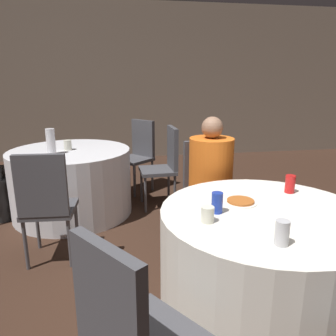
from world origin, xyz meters
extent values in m
plane|color=#382319|center=(0.00, 0.00, 0.00)|extent=(16.00, 16.00, 0.00)
cube|color=#7A6B5B|center=(0.00, 4.47, 1.40)|extent=(16.00, 0.06, 2.80)
cylinder|color=white|center=(-0.02, -0.14, 0.36)|extent=(1.25, 1.25, 0.73)
cylinder|color=silver|center=(-1.36, 1.81, 0.36)|extent=(1.30, 1.30, 0.73)
cube|color=#47474C|center=(-0.93, -0.79, 0.70)|extent=(0.26, 0.34, 0.49)
cube|color=#47474C|center=(-0.07, 0.81, 0.44)|extent=(0.42, 0.42, 0.04)
cube|color=#47474C|center=(-0.08, 0.99, 0.70)|extent=(0.38, 0.07, 0.49)
cylinder|color=#4C4C51|center=(0.11, 0.65, 0.21)|extent=(0.03, 0.03, 0.42)
cylinder|color=#4C4C51|center=(-0.23, 0.63, 0.21)|extent=(0.03, 0.03, 0.42)
cylinder|color=#4C4C51|center=(0.09, 0.99, 0.21)|extent=(0.03, 0.03, 0.42)
cylinder|color=#4C4C51|center=(-0.25, 0.97, 0.21)|extent=(0.03, 0.03, 0.42)
cube|color=#47474C|center=(-1.42, 0.84, 0.44)|extent=(0.42, 0.42, 0.04)
cube|color=#47474C|center=(-1.43, 0.66, 0.70)|extent=(0.38, 0.07, 0.49)
cylinder|color=#4C4C51|center=(-1.58, 1.02, 0.21)|extent=(0.03, 0.03, 0.42)
cylinder|color=#4C4C51|center=(-1.24, 1.00, 0.21)|extent=(0.03, 0.03, 0.42)
cylinder|color=#4C4C51|center=(-1.60, 0.68, 0.21)|extent=(0.03, 0.03, 0.42)
cylinder|color=#4C4C51|center=(-1.26, 0.66, 0.21)|extent=(0.03, 0.03, 0.42)
cube|color=#47474C|center=(-0.62, 2.44, 0.44)|extent=(0.56, 0.56, 0.04)
cube|color=#47474C|center=(-0.49, 2.56, 0.70)|extent=(0.29, 0.32, 0.49)
cylinder|color=#4C4C51|center=(-0.64, 2.20, 0.21)|extent=(0.03, 0.03, 0.42)
cylinder|color=#4C4C51|center=(-0.86, 2.46, 0.21)|extent=(0.03, 0.03, 0.42)
cylinder|color=#4C4C51|center=(-0.38, 2.42, 0.21)|extent=(0.03, 0.03, 0.42)
cylinder|color=#4C4C51|center=(-0.60, 2.68, 0.21)|extent=(0.03, 0.03, 0.42)
cube|color=#47474C|center=(-0.39, 1.85, 0.44)|extent=(0.42, 0.42, 0.04)
cube|color=#47474C|center=(-0.21, 1.86, 0.70)|extent=(0.07, 0.38, 0.49)
cylinder|color=#4C4C51|center=(-0.55, 1.67, 0.21)|extent=(0.03, 0.03, 0.42)
cylinder|color=#4C4C51|center=(-0.57, 2.01, 0.21)|extent=(0.03, 0.03, 0.42)
cylinder|color=#4C4C51|center=(-0.21, 1.69, 0.21)|extent=(0.03, 0.03, 0.42)
cylinder|color=#4C4C51|center=(-0.23, 2.03, 0.21)|extent=(0.03, 0.03, 0.42)
cylinder|color=black|center=(-0.06, 0.59, 0.23)|extent=(0.24, 0.24, 0.46)
cube|color=black|center=(-0.06, 0.70, 0.51)|extent=(0.37, 0.34, 0.12)
cylinder|color=orange|center=(-0.07, 0.81, 0.73)|extent=(0.38, 0.38, 0.54)
sphere|color=#997056|center=(-0.07, 0.81, 1.09)|extent=(0.18, 0.18, 0.18)
cylinder|color=#282828|center=(-2.11, 1.75, 0.23)|extent=(0.24, 0.24, 0.46)
cylinder|color=white|center=(-0.11, 0.02, 0.73)|extent=(0.20, 0.20, 0.01)
cylinder|color=#B25B23|center=(-0.11, 0.02, 0.74)|extent=(0.17, 0.17, 0.01)
cylinder|color=red|center=(0.29, 0.14, 0.79)|extent=(0.07, 0.07, 0.12)
cylinder|color=silver|center=(-0.13, -0.52, 0.79)|extent=(0.07, 0.07, 0.12)
cylinder|color=#1E38A5|center=(-0.31, -0.11, 0.79)|extent=(0.07, 0.07, 0.12)
cylinder|color=silver|center=(-0.40, -0.22, 0.77)|extent=(0.07, 0.07, 0.09)
cylinder|color=white|center=(-1.51, 1.63, 0.86)|extent=(0.09, 0.09, 0.26)
cylinder|color=silver|center=(-1.37, 1.81, 0.78)|extent=(0.08, 0.08, 0.11)
camera|label=1|loc=(-0.88, -1.80, 1.48)|focal=35.00mm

